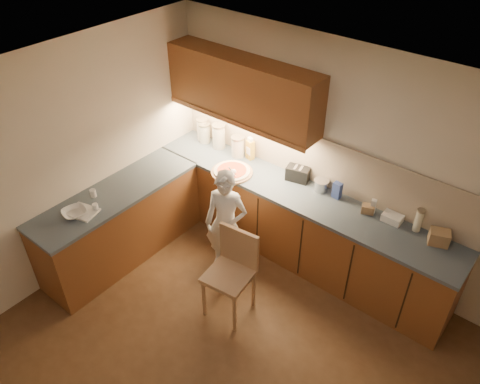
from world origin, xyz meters
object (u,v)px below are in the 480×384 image
at_px(child, 226,224).
at_px(wooden_chair, 233,267).
at_px(oil_jug, 250,149).
at_px(toaster, 298,174).
at_px(pizza_on_board, 232,171).

xyz_separation_m(child, wooden_chair, (0.42, -0.39, -0.09)).
height_order(oil_jug, toaster, oil_jug).
distance_m(pizza_on_board, oil_jug, 0.40).
relative_size(child, toaster, 4.60).
height_order(pizza_on_board, toaster, pizza_on_board).
height_order(child, toaster, child).
bearing_deg(oil_jug, child, -67.29).
distance_m(wooden_chair, toaster, 1.35).
distance_m(child, toaster, 1.01).
xyz_separation_m(wooden_chair, toaster, (-0.09, 1.28, 0.43)).
relative_size(wooden_chair, oil_jug, 3.37).
bearing_deg(child, wooden_chair, -65.33).
bearing_deg(pizza_on_board, child, -56.34).
xyz_separation_m(pizza_on_board, toaster, (0.67, 0.37, 0.06)).
relative_size(pizza_on_board, child, 0.37).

